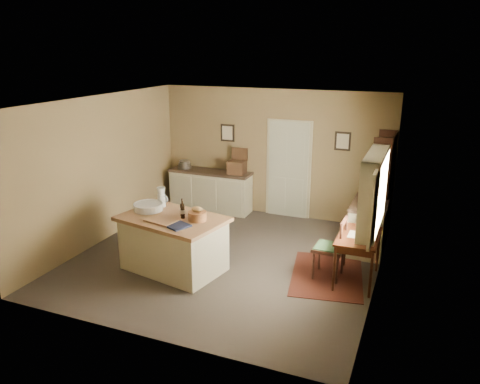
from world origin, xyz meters
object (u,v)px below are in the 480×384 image
at_px(work_island, 173,242).
at_px(writing_desk, 359,241).
at_px(sideboard, 211,189).
at_px(shelving_unit, 384,187).
at_px(desk_chair, 329,248).
at_px(right_cabinet, 368,226).

relative_size(work_island, writing_desk, 1.84).
relative_size(sideboard, shelving_unit, 0.92).
bearing_deg(writing_desk, work_island, -166.06).
relative_size(work_island, shelving_unit, 0.91).
xyz_separation_m(writing_desk, desk_chair, (-0.44, -0.04, -0.18)).
relative_size(sideboard, right_cabinet, 1.69).
height_order(work_island, writing_desk, work_island).
relative_size(writing_desk, shelving_unit, 0.50).
xyz_separation_m(work_island, sideboard, (-0.69, 2.89, -0.00)).
bearing_deg(work_island, desk_chair, 26.91).
bearing_deg(desk_chair, shelving_unit, 75.62).
relative_size(work_island, sideboard, 0.99).
height_order(sideboard, right_cabinet, sideboard).
distance_m(writing_desk, right_cabinet, 1.28).
bearing_deg(writing_desk, right_cabinet, 90.01).
bearing_deg(shelving_unit, sideboard, 176.90).
bearing_deg(right_cabinet, sideboard, 165.46).
height_order(writing_desk, right_cabinet, right_cabinet).
bearing_deg(right_cabinet, shelving_unit, 77.98).
xyz_separation_m(writing_desk, right_cabinet, (-0.00, 1.27, -0.22)).
distance_m(right_cabinet, shelving_unit, 0.91).
distance_m(writing_desk, desk_chair, 0.48).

